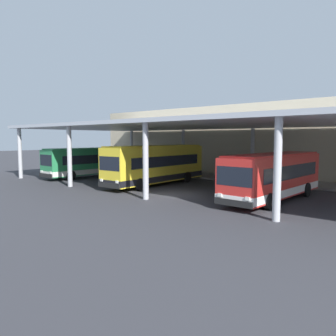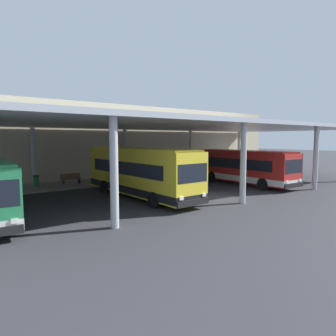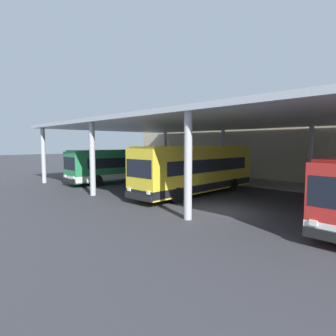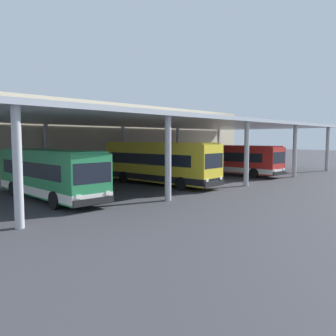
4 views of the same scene
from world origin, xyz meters
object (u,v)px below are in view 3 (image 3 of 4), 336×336
at_px(bus_second_bay, 197,169).
at_px(bus_nearest_bay, 120,165).
at_px(trash_bin, 210,172).
at_px(bench_waiting, 235,175).

bearing_deg(bus_second_bay, bus_nearest_bay, -179.93).
bearing_deg(bus_second_bay, trash_bin, 121.73).
relative_size(bus_second_bay, trash_bin, 11.64).
distance_m(bus_nearest_bay, trash_bin, 9.63).
height_order(bus_nearest_bay, bench_waiting, bus_nearest_bay).
height_order(bus_second_bay, trash_bin, bus_second_bay).
relative_size(bench_waiting, trash_bin, 1.84).
relative_size(bus_nearest_bay, trash_bin, 10.82).
height_order(bus_nearest_bay, bus_second_bay, bus_second_bay).
distance_m(bus_nearest_bay, bench_waiting, 11.50).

